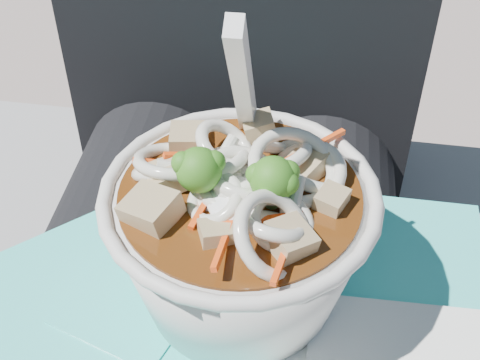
# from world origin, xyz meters

# --- Properties ---
(lap) EXTENTS (0.32, 0.48, 0.15)m
(lap) POSITION_xyz_m (0.00, 0.00, 0.56)
(lap) COLOR black
(lap) RESTS_ON stone_ledge
(person_body) EXTENTS (0.34, 0.94, 1.03)m
(person_body) POSITION_xyz_m (0.00, 0.09, 0.57)
(person_body) COLOR black
(person_body) RESTS_ON ground
(plastic_bag) EXTENTS (0.38, 0.41, 0.02)m
(plastic_bag) POSITION_xyz_m (0.03, -0.02, 0.64)
(plastic_bag) COLOR #32D3C9
(plastic_bag) RESTS_ON lap
(udon_bowl) EXTENTS (0.17, 0.17, 0.21)m
(udon_bowl) POSITION_xyz_m (0.03, -0.01, 0.71)
(udon_bowl) COLOR silver
(udon_bowl) RESTS_ON plastic_bag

